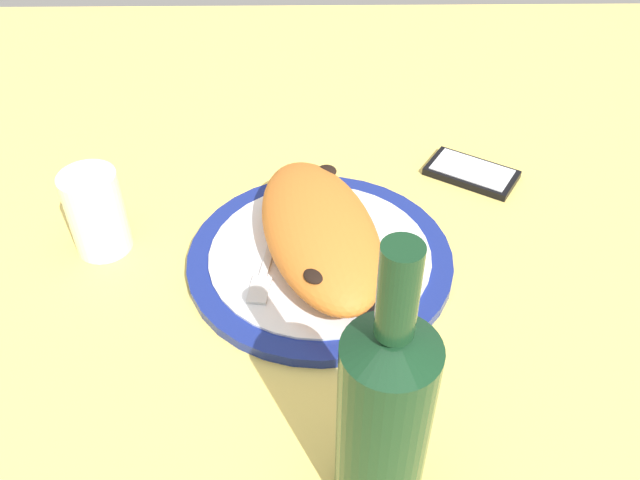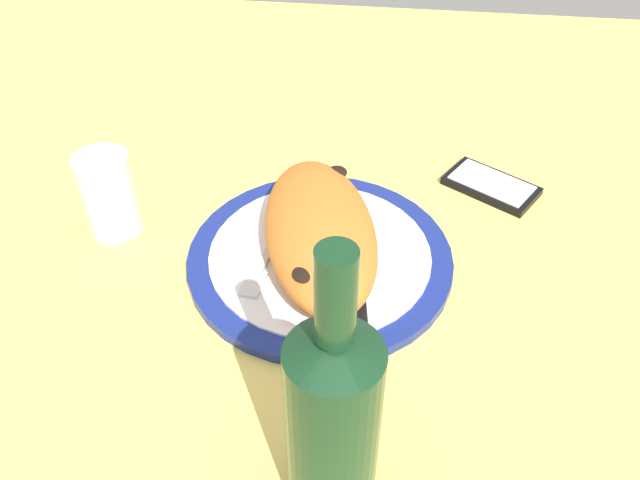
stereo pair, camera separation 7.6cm
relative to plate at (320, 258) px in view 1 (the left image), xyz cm
name	(u,v)px [view 1 (the left image)]	position (x,y,z in cm)	size (l,w,h in cm)	color
ground_plane	(320,272)	(0.00, 0.00, -2.25)	(150.00, 150.00, 3.00)	#EACC60
plate	(320,258)	(0.00, 0.00, 0.00)	(30.87, 30.87, 1.58)	navy
calzone	(319,230)	(-0.19, -0.16, 4.12)	(28.32, 18.33, 6.56)	orange
fork	(266,264)	(2.00, -6.11, 1.03)	(15.38, 3.71, 0.40)	silver
knife	(368,306)	(8.91, 4.97, 1.33)	(21.98, 4.72, 1.20)	silver
smartphone	(472,173)	(-16.88, 20.90, -0.19)	(11.73, 13.43, 1.16)	black
water_glass	(97,217)	(-3.30, -25.87, 3.79)	(6.55, 6.55, 10.44)	silver
wine_bottle	(384,417)	(28.48, 4.41, 10.45)	(7.15, 7.15, 28.42)	#14381E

